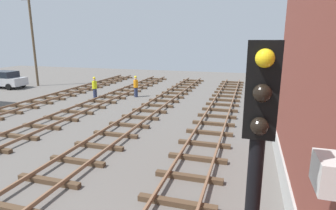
% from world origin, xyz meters
% --- Properties ---
extents(signal_mast, '(0.36, 0.40, 4.98)m').
position_xyz_m(signal_mast, '(2.84, 0.17, 3.15)').
color(signal_mast, black).
rests_on(signal_mast, ground).
extents(parked_car_silver, '(4.20, 2.04, 1.76)m').
position_xyz_m(parked_car_silver, '(-21.71, 19.39, 0.90)').
color(parked_car_silver, '#B7B7BC').
rests_on(parked_car_silver, ground).
extents(utility_pole_far, '(1.80, 0.24, 9.35)m').
position_xyz_m(utility_pole_far, '(-19.50, 21.46, 4.87)').
color(utility_pole_far, brown).
rests_on(utility_pole_far, ground).
extents(track_worker_foreground, '(0.40, 0.40, 1.87)m').
position_xyz_m(track_worker_foreground, '(-10.01, 17.49, 0.93)').
color(track_worker_foreground, '#262D4C').
rests_on(track_worker_foreground, ground).
extents(track_worker_distant, '(0.40, 0.40, 1.87)m').
position_xyz_m(track_worker_distant, '(-6.85, 19.03, 0.93)').
color(track_worker_distant, '#262D4C').
rests_on(track_worker_distant, ground).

